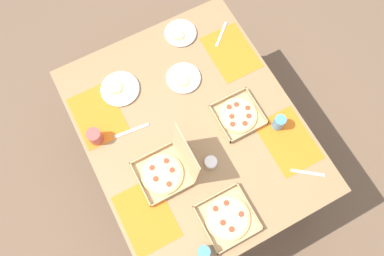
# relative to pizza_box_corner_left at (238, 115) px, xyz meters

# --- Properties ---
(ground_plane) EXTENTS (6.00, 6.00, 0.00)m
(ground_plane) POSITION_rel_pizza_box_corner_left_xyz_m (-0.06, -0.27, -0.78)
(ground_plane) COLOR brown
(dining_table) EXTENTS (1.46, 1.20, 0.77)m
(dining_table) POSITION_rel_pizza_box_corner_left_xyz_m (-0.06, -0.27, -0.11)
(dining_table) COLOR #3F3328
(dining_table) RESTS_ON ground_plane
(placemat_near_left) EXTENTS (0.36, 0.26, 0.00)m
(placemat_near_left) POSITION_rel_pizza_box_corner_left_xyz_m (-0.39, -0.72, -0.01)
(placemat_near_left) COLOR orange
(placemat_near_left) RESTS_ON dining_table
(placemat_near_right) EXTENTS (0.36, 0.26, 0.00)m
(placemat_near_right) POSITION_rel_pizza_box_corner_left_xyz_m (0.27, -0.72, -0.01)
(placemat_near_right) COLOR orange
(placemat_near_right) RESTS_ON dining_table
(placemat_far_left) EXTENTS (0.36, 0.26, 0.00)m
(placemat_far_left) POSITION_rel_pizza_box_corner_left_xyz_m (-0.39, 0.18, -0.01)
(placemat_far_left) COLOR orange
(placemat_far_left) RESTS_ON dining_table
(placemat_far_right) EXTENTS (0.36, 0.26, 0.00)m
(placemat_far_right) POSITION_rel_pizza_box_corner_left_xyz_m (0.27, 0.18, -0.01)
(placemat_far_right) COLOR orange
(placemat_far_right) RESTS_ON dining_table
(pizza_box_corner_left) EXTENTS (0.25, 0.25, 0.04)m
(pizza_box_corner_left) POSITION_rel_pizza_box_corner_left_xyz_m (0.00, 0.00, 0.00)
(pizza_box_corner_left) COLOR tan
(pizza_box_corner_left) RESTS_ON dining_table
(pizza_box_edge_far) EXTENTS (0.27, 0.27, 0.04)m
(pizza_box_edge_far) POSITION_rel_pizza_box_corner_left_xyz_m (0.48, -0.34, -0.00)
(pizza_box_edge_far) COLOR tan
(pizza_box_edge_far) RESTS_ON dining_table
(pizza_box_center) EXTENTS (0.27, 0.30, 0.30)m
(pizza_box_center) POSITION_rel_pizza_box_corner_left_xyz_m (0.10, -0.51, 0.04)
(pizza_box_center) COLOR tan
(pizza_box_center) RESTS_ON dining_table
(plate_far_left) EXTENTS (0.20, 0.20, 0.03)m
(plate_far_left) POSITION_rel_pizza_box_corner_left_xyz_m (-0.65, -0.04, -0.00)
(plate_far_left) COLOR white
(plate_far_left) RESTS_ON dining_table
(plate_near_left) EXTENTS (0.21, 0.21, 0.03)m
(plate_near_left) POSITION_rel_pizza_box_corner_left_xyz_m (-0.36, -0.17, -0.00)
(plate_near_left) COLOR white
(plate_near_left) RESTS_ON dining_table
(plate_far_right) EXTENTS (0.23, 0.23, 0.03)m
(plate_far_right) POSITION_rel_pizza_box_corner_left_xyz_m (-0.48, -0.54, -0.00)
(plate_far_right) COLOR white
(plate_far_right) RESTS_ON dining_table
(cup_red) EXTENTS (0.07, 0.07, 0.10)m
(cup_red) POSITION_rel_pizza_box_corner_left_xyz_m (0.57, -0.54, 0.04)
(cup_red) COLOR teal
(cup_red) RESTS_ON dining_table
(cup_clear_right) EXTENTS (0.08, 0.08, 0.10)m
(cup_clear_right) POSITION_rel_pizza_box_corner_left_xyz_m (-0.25, -0.78, 0.04)
(cup_clear_right) COLOR #BF4742
(cup_clear_right) RESTS_ON dining_table
(cup_dark) EXTENTS (0.06, 0.06, 0.10)m
(cup_dark) POSITION_rel_pizza_box_corner_left_xyz_m (0.16, 0.17, 0.04)
(cup_dark) COLOR teal
(cup_dark) RESTS_ON dining_table
(condiment_bowl) EXTENTS (0.07, 0.07, 0.04)m
(condiment_bowl) POSITION_rel_pizza_box_corner_left_xyz_m (0.17, -0.28, 0.01)
(condiment_bowl) COLOR white
(condiment_bowl) RESTS_ON dining_table
(fork_by_near_left) EXTENTS (0.13, 0.16, 0.00)m
(fork_by_near_left) POSITION_rel_pizza_box_corner_left_xyz_m (0.48, 0.17, -0.01)
(fork_by_near_left) COLOR #B7B7BC
(fork_by_near_left) RESTS_ON dining_table
(fork_by_near_right) EXTENTS (0.14, 0.15, 0.00)m
(fork_by_near_right) POSITION_rel_pizza_box_corner_left_xyz_m (-0.53, 0.19, -0.01)
(fork_by_near_right) COLOR #B7B7BC
(fork_by_near_right) RESTS_ON dining_table
(knife_by_far_right) EXTENTS (0.04, 0.21, 0.00)m
(knife_by_far_right) POSITION_rel_pizza_box_corner_left_xyz_m (-0.21, -0.59, -0.01)
(knife_by_far_right) COLOR #B7B7BC
(knife_by_far_right) RESTS_ON dining_table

